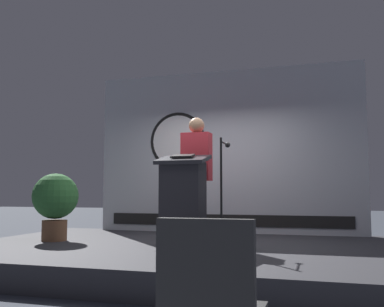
{
  "coord_description": "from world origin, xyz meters",
  "views": [
    {
      "loc": [
        1.64,
        -5.66,
        1.01
      ],
      "look_at": [
        -0.07,
        0.05,
        1.54
      ],
      "focal_mm": 40.56,
      "sensor_mm": 36.0,
      "label": 1
    }
  ],
  "objects_px": {
    "potted_plant": "(55,200)",
    "microphone_stand": "(222,211)",
    "audience_chair_left": "(212,304)",
    "podium": "(183,201)",
    "speaker_person": "(197,178)"
  },
  "relations": [
    {
      "from": "potted_plant",
      "to": "microphone_stand",
      "type": "bearing_deg",
      "value": -7.82
    },
    {
      "from": "potted_plant",
      "to": "audience_chair_left",
      "type": "height_order",
      "value": "potted_plant"
    },
    {
      "from": "podium",
      "to": "speaker_person",
      "type": "height_order",
      "value": "speaker_person"
    },
    {
      "from": "microphone_stand",
      "to": "audience_chair_left",
      "type": "xyz_separation_m",
      "value": [
        0.68,
        -3.23,
        -0.29
      ]
    },
    {
      "from": "audience_chair_left",
      "to": "microphone_stand",
      "type": "bearing_deg",
      "value": 101.82
    },
    {
      "from": "podium",
      "to": "microphone_stand",
      "type": "xyz_separation_m",
      "value": [
        0.54,
        -0.09,
        -0.11
      ]
    },
    {
      "from": "audience_chair_left",
      "to": "speaker_person",
      "type": "bearing_deg",
      "value": 107.09
    },
    {
      "from": "podium",
      "to": "potted_plant",
      "type": "bearing_deg",
      "value": 172.72
    },
    {
      "from": "speaker_person",
      "to": "microphone_stand",
      "type": "relative_size",
      "value": 1.27
    },
    {
      "from": "potted_plant",
      "to": "audience_chair_left",
      "type": "distance_m",
      "value": 4.87
    },
    {
      "from": "podium",
      "to": "microphone_stand",
      "type": "bearing_deg",
      "value": -9.91
    },
    {
      "from": "potted_plant",
      "to": "speaker_person",
      "type": "bearing_deg",
      "value": 5.86
    },
    {
      "from": "podium",
      "to": "audience_chair_left",
      "type": "relative_size",
      "value": 1.35
    },
    {
      "from": "speaker_person",
      "to": "audience_chair_left",
      "type": "bearing_deg",
      "value": -72.91
    },
    {
      "from": "speaker_person",
      "to": "microphone_stand",
      "type": "bearing_deg",
      "value": -49.32
    }
  ]
}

